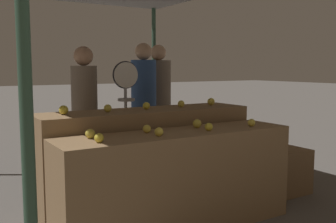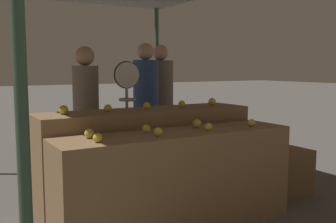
# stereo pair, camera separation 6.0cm
# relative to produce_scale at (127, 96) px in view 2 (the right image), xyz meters

# --- Properties ---
(display_counter_front) EXTENTS (2.24, 0.55, 0.90)m
(display_counter_front) POSITION_rel_produce_scale_xyz_m (-0.10, -1.28, -0.69)
(display_counter_front) COLOR olive
(display_counter_front) RESTS_ON ground_plane
(display_counter_back) EXTENTS (2.24, 0.55, 1.04)m
(display_counter_back) POSITION_rel_produce_scale_xyz_m (-0.10, -0.68, -0.62)
(display_counter_back) COLOR olive
(display_counter_back) RESTS_ON ground_plane
(apple_front_0) EXTENTS (0.07, 0.07, 0.07)m
(apple_front_0) POSITION_rel_produce_scale_xyz_m (-0.89, -1.38, -0.20)
(apple_front_0) COLOR gold
(apple_front_0) RESTS_ON display_counter_front
(apple_front_1) EXTENTS (0.08, 0.08, 0.08)m
(apple_front_1) POSITION_rel_produce_scale_xyz_m (-0.36, -1.38, -0.20)
(apple_front_1) COLOR yellow
(apple_front_1) RESTS_ON display_counter_front
(apple_front_2) EXTENTS (0.07, 0.07, 0.07)m
(apple_front_2) POSITION_rel_produce_scale_xyz_m (0.17, -1.37, -0.20)
(apple_front_2) COLOR gold
(apple_front_2) RESTS_ON display_counter_front
(apple_front_3) EXTENTS (0.07, 0.07, 0.07)m
(apple_front_3) POSITION_rel_produce_scale_xyz_m (0.69, -1.38, -0.20)
(apple_front_3) COLOR yellow
(apple_front_3) RESTS_ON display_counter_front
(apple_front_4) EXTENTS (0.08, 0.08, 0.08)m
(apple_front_4) POSITION_rel_produce_scale_xyz_m (-0.89, -1.18, -0.20)
(apple_front_4) COLOR gold
(apple_front_4) RESTS_ON display_counter_front
(apple_front_5) EXTENTS (0.07, 0.07, 0.07)m
(apple_front_5) POSITION_rel_produce_scale_xyz_m (-0.36, -1.18, -0.20)
(apple_front_5) COLOR yellow
(apple_front_5) RESTS_ON display_counter_front
(apple_front_6) EXTENTS (0.08, 0.08, 0.08)m
(apple_front_6) POSITION_rel_produce_scale_xyz_m (0.18, -1.18, -0.20)
(apple_front_6) COLOR gold
(apple_front_6) RESTS_ON display_counter_front
(apple_back_0) EXTENTS (0.09, 0.09, 0.09)m
(apple_back_0) POSITION_rel_produce_scale_xyz_m (-0.94, -0.67, -0.05)
(apple_back_0) COLOR gold
(apple_back_0) RESTS_ON display_counter_back
(apple_back_1) EXTENTS (0.08, 0.08, 0.08)m
(apple_back_1) POSITION_rel_produce_scale_xyz_m (-0.52, -0.69, -0.06)
(apple_back_1) COLOR gold
(apple_back_1) RESTS_ON display_counter_back
(apple_back_2) EXTENTS (0.07, 0.07, 0.07)m
(apple_back_2) POSITION_rel_produce_scale_xyz_m (-0.09, -0.67, -0.06)
(apple_back_2) COLOR gold
(apple_back_2) RESTS_ON display_counter_back
(apple_back_3) EXTENTS (0.07, 0.07, 0.07)m
(apple_back_3) POSITION_rel_produce_scale_xyz_m (0.34, -0.67, -0.06)
(apple_back_3) COLOR yellow
(apple_back_3) RESTS_ON display_counter_back
(apple_back_4) EXTENTS (0.08, 0.08, 0.08)m
(apple_back_4) POSITION_rel_produce_scale_xyz_m (0.74, -0.67, -0.05)
(apple_back_4) COLOR yellow
(apple_back_4) RESTS_ON display_counter_back
(produce_scale) EXTENTS (0.32, 0.20, 1.54)m
(produce_scale) POSITION_rel_produce_scale_xyz_m (0.00, 0.00, 0.00)
(produce_scale) COLOR #99999E
(produce_scale) RESTS_ON ground_plane
(person_vendor_at_scale) EXTENTS (0.31, 0.31, 1.71)m
(person_vendor_at_scale) POSITION_rel_produce_scale_xyz_m (-0.41, 0.26, -0.13)
(person_vendor_at_scale) COLOR #2D2D38
(person_vendor_at_scale) RESTS_ON ground_plane
(person_customer_left) EXTENTS (0.51, 0.51, 1.81)m
(person_customer_left) POSITION_rel_produce_scale_xyz_m (1.06, 1.07, -0.09)
(person_customer_left) COLOR #2D2D38
(person_customer_left) RESTS_ON ground_plane
(person_customer_right) EXTENTS (0.43, 0.43, 1.81)m
(person_customer_right) POSITION_rel_produce_scale_xyz_m (0.64, 0.76, -0.09)
(person_customer_right) COLOR #2D2D38
(person_customer_right) RESTS_ON ground_plane
(wooden_crate_side) EXTENTS (0.52, 0.52, 0.52)m
(wooden_crate_side) POSITION_rel_produce_scale_xyz_m (1.53, -1.01, -0.88)
(wooden_crate_side) COLOR brown
(wooden_crate_side) RESTS_ON ground_plane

